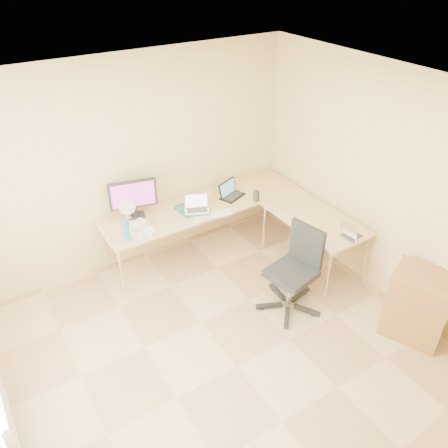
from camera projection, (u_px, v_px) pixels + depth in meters
floor at (237, 367)px, 4.46m from camera, size 4.50×4.50×0.00m
ceiling at (243, 112)px, 3.05m from camera, size 4.50×4.50×0.00m
wall_back at (133, 165)px, 5.35m from camera, size 4.50×0.00×4.50m
wall_right at (405, 197)px, 4.70m from camera, size 0.00×4.50×4.50m
desk_main at (205, 228)px, 5.90m from camera, size 2.65×0.70×0.73m
desk_return at (312, 242)px, 5.63m from camera, size 0.70×1.30×0.73m
monitor at (134, 199)px, 5.33m from camera, size 0.59×0.31×0.48m
book_stack at (187, 210)px, 5.54m from camera, size 0.22×0.29×0.05m
laptop_center at (197, 204)px, 5.42m from camera, size 0.37×0.33×0.19m
laptop_black at (232, 190)px, 5.80m from camera, size 0.39×0.34×0.21m
keyboard at (212, 215)px, 5.46m from camera, size 0.49×0.23×0.02m
mouse at (201, 207)px, 5.59m from camera, size 0.13×0.10×0.04m
mug at (150, 233)px, 5.07m from camera, size 0.11×0.11×0.10m
cd_stack at (173, 228)px, 5.22m from camera, size 0.12×0.12×0.03m
water_bottle at (126, 230)px, 4.96m from camera, size 0.08×0.08×0.26m
papers at (139, 229)px, 5.21m from camera, size 0.29×0.37×0.01m
white_box at (139, 225)px, 5.22m from camera, size 0.24×0.20×0.07m
desk_fan at (127, 210)px, 5.35m from camera, size 0.23×0.23×0.25m
black_cup at (256, 196)px, 5.74m from camera, size 0.09×0.09×0.14m
laptop_return at (353, 229)px, 5.05m from camera, size 0.31×0.25×0.19m
office_chair at (291, 273)px, 4.91m from camera, size 0.72×0.72×1.02m
cabinet at (417, 306)px, 4.67m from camera, size 0.67×0.73×0.81m
radiator at (2, 413)px, 3.64m from camera, size 0.09×0.80×0.55m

